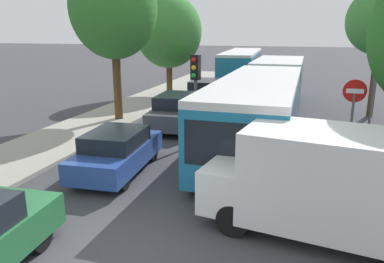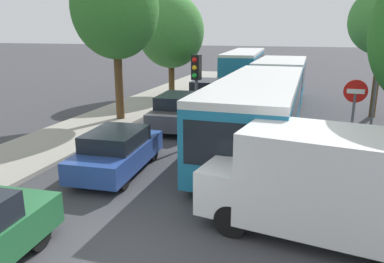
# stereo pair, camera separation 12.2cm
# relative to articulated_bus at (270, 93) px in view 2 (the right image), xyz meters

# --- Properties ---
(kerb_strip_left) EXTENTS (3.20, 37.34, 0.14)m
(kerb_strip_left) POSITION_rel_articulated_bus_xyz_m (-7.61, 1.91, -1.44)
(kerb_strip_left) COLOR #9E998E
(kerb_strip_left) RESTS_ON ground
(articulated_bus) EXTENTS (2.75, 17.62, 2.61)m
(articulated_bus) POSITION_rel_articulated_bus_xyz_m (0.00, 0.00, 0.00)
(articulated_bus) COLOR teal
(articulated_bus) RESTS_ON ground
(city_bus_rear) EXTENTS (3.24, 11.85, 2.52)m
(city_bus_rear) POSITION_rel_articulated_bus_xyz_m (-3.80, 15.58, -0.05)
(city_bus_rear) COLOR teal
(city_bus_rear) RESTS_ON ground
(queued_car_blue) EXTENTS (1.89, 3.97, 1.34)m
(queued_car_blue) POSITION_rel_articulated_bus_xyz_m (-3.81, -7.35, -0.83)
(queued_car_blue) COLOR #284799
(queued_car_blue) RESTS_ON ground
(queued_car_graphite) EXTENTS (2.13, 4.46, 1.51)m
(queued_car_graphite) POSITION_rel_articulated_bus_xyz_m (-3.79, -1.55, -0.74)
(queued_car_graphite) COLOR #47474C
(queued_car_graphite) RESTS_ON ground
(queued_car_black) EXTENTS (2.16, 4.55, 1.54)m
(queued_car_black) POSITION_rel_articulated_bus_xyz_m (-3.75, 3.38, -0.73)
(queued_car_black) COLOR black
(queued_car_black) RESTS_ON ground
(white_van) EXTENTS (5.24, 2.69, 2.31)m
(white_van) POSITION_rel_articulated_bus_xyz_m (2.25, -9.44, -0.27)
(white_van) COLOR white
(white_van) RESTS_ON ground
(traffic_light) EXTENTS (0.36, 0.38, 3.40)m
(traffic_light) POSITION_rel_articulated_bus_xyz_m (-2.31, -3.96, 0.99)
(traffic_light) COLOR #56595E
(traffic_light) RESTS_ON ground
(no_entry_sign) EXTENTS (0.70, 0.08, 2.82)m
(no_entry_sign) POSITION_rel_articulated_bus_xyz_m (3.01, -4.86, 0.37)
(no_entry_sign) COLOR #56595E
(no_entry_sign) RESTS_ON ground
(direction_sign_post) EXTENTS (0.33, 1.38, 3.60)m
(direction_sign_post) POSITION_rel_articulated_bus_xyz_m (4.28, -0.22, 1.04)
(direction_sign_post) COLOR #56595E
(direction_sign_post) RESTS_ON ground
(tree_left_mid) EXTENTS (3.94, 3.94, 7.54)m
(tree_left_mid) POSITION_rel_articulated_bus_xyz_m (-6.87, -1.34, 3.60)
(tree_left_mid) COLOR #51381E
(tree_left_mid) RESTS_ON ground
(tree_left_far) EXTENTS (4.21, 4.21, 6.49)m
(tree_left_far) POSITION_rel_articulated_bus_xyz_m (-6.86, 5.85, 2.55)
(tree_left_far) COLOR #51381E
(tree_left_far) RESTS_ON ground
(tree_right_mid) EXTENTS (3.26, 3.26, 6.33)m
(tree_right_mid) POSITION_rel_articulated_bus_xyz_m (4.83, 3.35, 3.17)
(tree_right_mid) COLOR #51381E
(tree_right_mid) RESTS_ON ground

